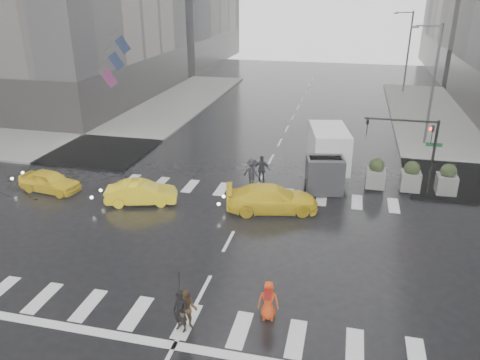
% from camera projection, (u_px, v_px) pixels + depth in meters
% --- Properties ---
extents(ground, '(120.00, 120.00, 0.00)m').
position_uv_depth(ground, '(229.00, 241.00, 22.51)').
color(ground, black).
rests_on(ground, ground).
extents(sidewalk_nw, '(35.00, 35.00, 0.15)m').
position_uv_depth(sidewalk_nw, '(70.00, 121.00, 42.39)').
color(sidewalk_nw, gray).
rests_on(sidewalk_nw, ground).
extents(road_markings, '(18.00, 48.00, 0.01)m').
position_uv_depth(road_markings, '(229.00, 241.00, 22.51)').
color(road_markings, silver).
rests_on(road_markings, ground).
extents(traffic_signal_pole, '(4.45, 0.42, 4.50)m').
position_uv_depth(traffic_signal_pole, '(417.00, 141.00, 26.56)').
color(traffic_signal_pole, black).
rests_on(traffic_signal_pole, ground).
extents(street_lamp_near, '(2.15, 0.22, 9.00)m').
position_uv_depth(street_lamp_near, '(432.00, 81.00, 34.49)').
color(street_lamp_near, '#59595B').
rests_on(street_lamp_near, ground).
extents(street_lamp_far, '(2.15, 0.22, 9.00)m').
position_uv_depth(street_lamp_far, '(407.00, 49.00, 52.48)').
color(street_lamp_far, '#59595B').
rests_on(street_lamp_far, ground).
extents(planter_west, '(1.10, 1.10, 1.80)m').
position_uv_depth(planter_west, '(376.00, 174.00, 28.01)').
color(planter_west, gray).
rests_on(planter_west, ground).
extents(planter_mid, '(1.10, 1.10, 1.80)m').
position_uv_depth(planter_mid, '(411.00, 177.00, 27.58)').
color(planter_mid, gray).
rests_on(planter_mid, ground).
extents(planter_east, '(1.10, 1.10, 1.80)m').
position_uv_depth(planter_east, '(447.00, 180.00, 27.16)').
color(planter_east, gray).
rests_on(planter_east, ground).
extents(flag_cluster, '(2.87, 3.06, 4.69)m').
position_uv_depth(flag_cluster, '(113.00, 59.00, 40.22)').
color(flag_cluster, '#59595B').
rests_on(flag_cluster, ground).
extents(pedestrian_black, '(1.20, 1.21, 2.43)m').
position_uv_depth(pedestrian_black, '(179.00, 292.00, 16.07)').
color(pedestrian_black, black).
rests_on(pedestrian_black, ground).
extents(pedestrian_brown, '(0.87, 0.73, 1.60)m').
position_uv_depth(pedestrian_brown, '(187.00, 310.00, 16.45)').
color(pedestrian_brown, '#482F1A').
rests_on(pedestrian_brown, ground).
extents(pedestrian_orange, '(0.82, 0.60, 1.55)m').
position_uv_depth(pedestrian_orange, '(268.00, 300.00, 16.99)').
color(pedestrian_orange, red).
rests_on(pedestrian_orange, ground).
extents(pedestrian_far_a, '(1.02, 0.63, 1.74)m').
position_uv_depth(pedestrian_far_a, '(262.00, 169.00, 29.01)').
color(pedestrian_far_a, black).
rests_on(pedestrian_far_a, ground).
extents(pedestrian_far_b, '(1.32, 1.01, 1.81)m').
position_uv_depth(pedestrian_far_b, '(252.00, 173.00, 28.32)').
color(pedestrian_far_b, black).
rests_on(pedestrian_far_b, ground).
extents(taxi_front, '(3.96, 2.02, 1.29)m').
position_uv_depth(taxi_front, '(50.00, 181.00, 27.80)').
color(taxi_front, yellow).
rests_on(taxi_front, ground).
extents(taxi_mid, '(4.18, 2.46, 1.30)m').
position_uv_depth(taxi_mid, '(141.00, 193.00, 26.23)').
color(taxi_mid, yellow).
rests_on(taxi_mid, ground).
extents(taxi_rear, '(4.75, 3.05, 1.44)m').
position_uv_depth(taxi_rear, '(272.00, 199.00, 25.34)').
color(taxi_rear, yellow).
rests_on(taxi_rear, ground).
extents(box_truck, '(2.21, 5.89, 3.13)m').
position_uv_depth(box_truck, '(327.00, 155.00, 29.11)').
color(box_truck, silver).
rests_on(box_truck, ground).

